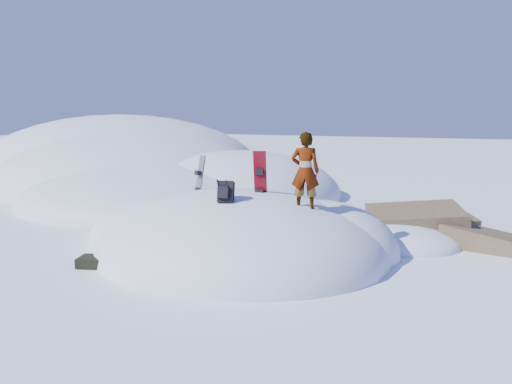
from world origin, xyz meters
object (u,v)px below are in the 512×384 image
at_px(snowboard_red, 260,184).
at_px(backpack, 226,192).
at_px(snowboard_dark, 199,183).
at_px(person, 305,171).

distance_m(snowboard_red, backpack, 1.16).
relative_size(snowboard_dark, backpack, 2.58).
height_order(snowboard_red, backpack, snowboard_red).
bearing_deg(person, snowboard_dark, -25.53).
bearing_deg(backpack, person, 10.28).
distance_m(snowboard_dark, backpack, 2.03).
bearing_deg(person, backpack, 13.18).
bearing_deg(snowboard_dark, person, 21.28).
relative_size(snowboard_red, snowboard_dark, 1.11).
bearing_deg(snowboard_dark, backpack, -9.83).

